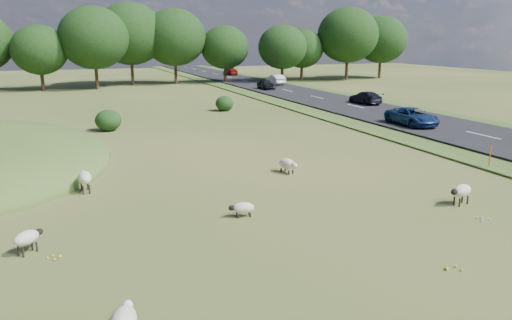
{
  "coord_description": "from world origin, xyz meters",
  "views": [
    {
      "loc": [
        -6.22,
        -17.5,
        6.62
      ],
      "look_at": [
        2.0,
        4.0,
        1.0
      ],
      "focal_mm": 35.0,
      "sensor_mm": 36.0,
      "label": 1
    }
  ],
  "objects_px": {
    "car_3": "(412,117)",
    "sheep_0": "(243,208)",
    "sheep_2": "(288,164)",
    "sheep_4": "(27,238)",
    "sheep_3": "(124,320)",
    "car_4": "(266,84)",
    "car_5": "(276,80)",
    "car_0": "(231,71)",
    "sheep_5": "(461,191)",
    "car_2": "(365,97)",
    "sheep_1": "(85,178)",
    "marker_post": "(490,157)"
  },
  "relations": [
    {
      "from": "car_3",
      "to": "sheep_0",
      "type": "bearing_deg",
      "value": -143.39
    },
    {
      "from": "sheep_2",
      "to": "sheep_4",
      "type": "bearing_deg",
      "value": -77.11
    },
    {
      "from": "sheep_3",
      "to": "car_4",
      "type": "distance_m",
      "value": 54.9
    },
    {
      "from": "sheep_0",
      "to": "sheep_2",
      "type": "xyz_separation_m",
      "value": [
        4.25,
        5.24,
        0.1
      ]
    },
    {
      "from": "car_3",
      "to": "car_5",
      "type": "bearing_deg",
      "value": 83.83
    },
    {
      "from": "car_5",
      "to": "sheep_3",
      "type": "bearing_deg",
      "value": 63.72
    },
    {
      "from": "car_0",
      "to": "sheep_5",
      "type": "bearing_deg",
      "value": 79.33
    },
    {
      "from": "sheep_4",
      "to": "car_2",
      "type": "xyz_separation_m",
      "value": [
        29.61,
        26.57,
        0.33
      ]
    },
    {
      "from": "sheep_4",
      "to": "sheep_5",
      "type": "xyz_separation_m",
      "value": [
        16.21,
        -1.14,
        0.07
      ]
    },
    {
      "from": "sheep_3",
      "to": "sheep_5",
      "type": "relative_size",
      "value": 1.1
    },
    {
      "from": "car_3",
      "to": "car_4",
      "type": "height_order",
      "value": "car_3"
    },
    {
      "from": "car_5",
      "to": "car_3",
      "type": "bearing_deg",
      "value": 83.83
    },
    {
      "from": "car_4",
      "to": "car_5",
      "type": "height_order",
      "value": "car_5"
    },
    {
      "from": "sheep_2",
      "to": "car_2",
      "type": "distance_m",
      "value": 27.34
    },
    {
      "from": "sheep_0",
      "to": "sheep_4",
      "type": "bearing_deg",
      "value": 13.24
    },
    {
      "from": "sheep_1",
      "to": "car_2",
      "type": "relative_size",
      "value": 0.31
    },
    {
      "from": "sheep_5",
      "to": "car_2",
      "type": "xyz_separation_m",
      "value": [
        13.4,
        27.71,
        0.26
      ]
    },
    {
      "from": "car_4",
      "to": "car_0",
      "type": "bearing_deg",
      "value": 81.77
    },
    {
      "from": "marker_post",
      "to": "sheep_3",
      "type": "xyz_separation_m",
      "value": [
        -19.64,
        -8.86,
        -0.12
      ]
    },
    {
      "from": "sheep_1",
      "to": "sheep_2",
      "type": "distance_m",
      "value": 9.71
    },
    {
      "from": "sheep_3",
      "to": "car_2",
      "type": "relative_size",
      "value": 0.32
    },
    {
      "from": "sheep_0",
      "to": "sheep_4",
      "type": "height_order",
      "value": "sheep_4"
    },
    {
      "from": "sheep_2",
      "to": "car_4",
      "type": "xyz_separation_m",
      "value": [
        14.13,
        37.81,
        0.4
      ]
    },
    {
      "from": "sheep_0",
      "to": "car_5",
      "type": "distance_m",
      "value": 53.6
    },
    {
      "from": "marker_post",
      "to": "sheep_3",
      "type": "bearing_deg",
      "value": -155.73
    },
    {
      "from": "marker_post",
      "to": "car_5",
      "type": "xyz_separation_m",
      "value": [
        7.68,
        46.48,
        0.35
      ]
    },
    {
      "from": "sheep_5",
      "to": "sheep_3",
      "type": "bearing_deg",
      "value": 4.07
    },
    {
      "from": "sheep_3",
      "to": "sheep_4",
      "type": "xyz_separation_m",
      "value": [
        -2.29,
        5.85,
        0.05
      ]
    },
    {
      "from": "sheep_3",
      "to": "car_0",
      "type": "height_order",
      "value": "car_0"
    },
    {
      "from": "marker_post",
      "to": "car_2",
      "type": "relative_size",
      "value": 0.28
    },
    {
      "from": "car_3",
      "to": "car_4",
      "type": "relative_size",
      "value": 1.28
    },
    {
      "from": "car_0",
      "to": "car_4",
      "type": "bearing_deg",
      "value": 81.77
    },
    {
      "from": "car_0",
      "to": "car_2",
      "type": "relative_size",
      "value": 1.01
    },
    {
      "from": "sheep_2",
      "to": "car_5",
      "type": "height_order",
      "value": "car_5"
    },
    {
      "from": "sheep_4",
      "to": "marker_post",
      "type": "bearing_deg",
      "value": -33.85
    },
    {
      "from": "sheep_2",
      "to": "sheep_3",
      "type": "height_order",
      "value": "sheep_3"
    },
    {
      "from": "sheep_5",
      "to": "sheep_1",
      "type": "bearing_deg",
      "value": -41.88
    },
    {
      "from": "sheep_3",
      "to": "car_3",
      "type": "height_order",
      "value": "car_3"
    },
    {
      "from": "sheep_1",
      "to": "car_5",
      "type": "xyz_separation_m",
      "value": [
        27.63,
        43.3,
        0.29
      ]
    },
    {
      "from": "sheep_0",
      "to": "sheep_5",
      "type": "xyz_separation_m",
      "value": [
        8.78,
        -1.84,
        0.24
      ]
    },
    {
      "from": "car_4",
      "to": "sheep_3",
      "type": "bearing_deg",
      "value": -115.37
    },
    {
      "from": "sheep_0",
      "to": "car_2",
      "type": "bearing_deg",
      "value": -122.74
    },
    {
      "from": "marker_post",
      "to": "car_0",
      "type": "distance_m",
      "value": 67.47
    },
    {
      "from": "sheep_5",
      "to": "car_4",
      "type": "bearing_deg",
      "value": -116.7
    },
    {
      "from": "car_0",
      "to": "sheep_2",
      "type": "bearing_deg",
      "value": 74.37
    },
    {
      "from": "sheep_1",
      "to": "car_4",
      "type": "bearing_deg",
      "value": -36.21
    },
    {
      "from": "sheep_2",
      "to": "car_3",
      "type": "distance_m",
      "value": 16.45
    },
    {
      "from": "sheep_3",
      "to": "sheep_4",
      "type": "distance_m",
      "value": 6.28
    },
    {
      "from": "car_5",
      "to": "sheep_5",
      "type": "bearing_deg",
      "value": 75.17
    },
    {
      "from": "sheep_3",
      "to": "car_4",
      "type": "bearing_deg",
      "value": -10.15
    }
  ]
}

